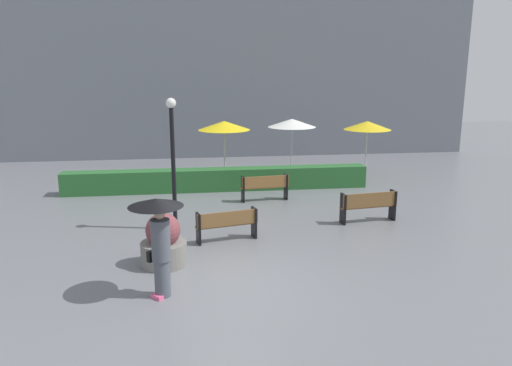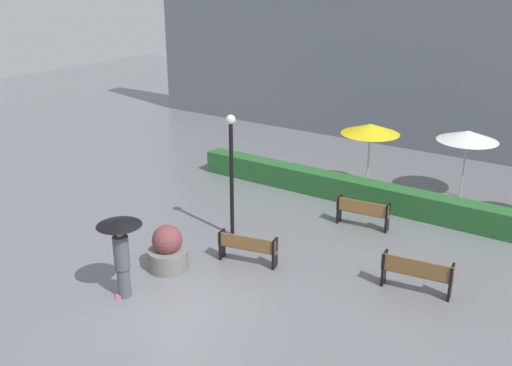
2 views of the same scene
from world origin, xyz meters
name	(u,v)px [view 2 (image 2 of 2)]	position (x,y,z in m)	size (l,w,h in m)	color
ground_plane	(176,306)	(0.00, 0.00, 0.00)	(60.00, 60.00, 0.00)	slate
bench_mid_center	(247,247)	(0.20, 2.74, 0.50)	(1.69, 0.68, 0.83)	brown
bench_far_right	(417,272)	(4.52, 3.84, 0.55)	(1.78, 0.55, 0.92)	brown
bench_back_row	(363,211)	(1.80, 6.66, 0.53)	(1.69, 0.51, 0.89)	olive
pedestrian_with_umbrella	(121,245)	(-1.38, -0.31, 1.38)	(1.09, 1.09, 2.03)	#4C515B
planter_pot	(168,250)	(-1.40, 1.31, 0.53)	(1.07, 1.07, 1.25)	slate
lamp_post	(231,163)	(-1.20, 3.94, 2.30)	(0.28, 0.28, 3.72)	black
patio_umbrella_yellow	(371,129)	(0.63, 9.65, 2.30)	(2.05, 2.05, 2.48)	silver
patio_umbrella_white	(468,136)	(3.62, 10.95, 2.22)	(2.06, 2.06, 2.40)	silver
hedge_strip	(343,188)	(0.28, 8.40, 0.41)	(11.36, 0.70, 0.83)	#28602D
building_facade	(421,45)	(0.00, 16.00, 4.45)	(28.00, 1.20, 8.90)	slate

